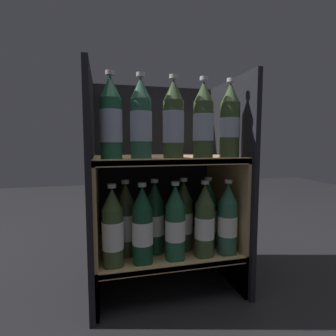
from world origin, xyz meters
name	(u,v)px	position (x,y,z in m)	size (l,w,h in m)	color
ground_plane	(177,311)	(0.00, 0.00, 0.00)	(6.00, 6.00, 0.00)	black
fridge_back_wall	(155,177)	(0.00, 0.41, 0.44)	(0.61, 0.02, 0.88)	black
fridge_side_left	(92,186)	(-0.30, 0.20, 0.44)	(0.02, 0.44, 0.88)	black
fridge_side_right	(229,181)	(0.30, 0.20, 0.44)	(0.02, 0.44, 0.88)	black
shelf_lower	(165,253)	(0.00, 0.19, 0.14)	(0.57, 0.40, 0.17)	tan
shelf_upper	(165,194)	(0.00, 0.19, 0.40)	(0.57, 0.40, 0.56)	tan
bottle_upper_front_0	(111,121)	(-0.22, 0.06, 0.69)	(0.08, 0.08, 0.30)	#1E5638
bottle_upper_front_1	(141,121)	(-0.12, 0.06, 0.69)	(0.08, 0.08, 0.30)	#285B42
bottle_upper_front_2	(173,122)	(0.00, 0.06, 0.69)	(0.08, 0.08, 0.30)	#384C28
bottle_upper_front_3	(203,122)	(0.11, 0.06, 0.69)	(0.08, 0.08, 0.30)	#384C28
bottle_upper_front_4	(230,122)	(0.22, 0.06, 0.69)	(0.08, 0.08, 0.30)	#384C28
bottle_lower_front_0	(113,230)	(-0.22, 0.06, 0.30)	(0.08, 0.08, 0.30)	#384C28
bottle_lower_front_1	(142,227)	(-0.12, 0.06, 0.30)	(0.08, 0.08, 0.30)	#144228
bottle_lower_front_2	(175,225)	(0.01, 0.06, 0.30)	(0.08, 0.08, 0.30)	#1E5638
bottle_lower_front_3	(205,222)	(0.13, 0.06, 0.30)	(0.08, 0.08, 0.30)	#384C28
bottle_lower_front_4	(227,220)	(0.22, 0.06, 0.30)	(0.08, 0.08, 0.30)	#285B42
bottle_lower_back_0	(126,222)	(-0.17, 0.14, 0.30)	(0.08, 0.08, 0.30)	#384C28
bottle_lower_back_1	(155,219)	(-0.05, 0.14, 0.30)	(0.08, 0.08, 0.30)	#194C2D
bottle_lower_back_2	(184,217)	(0.07, 0.14, 0.30)	(0.08, 0.08, 0.30)	#384C28
bottle_lower_back_3	(208,216)	(0.17, 0.14, 0.30)	(0.08, 0.08, 0.30)	#194C2D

